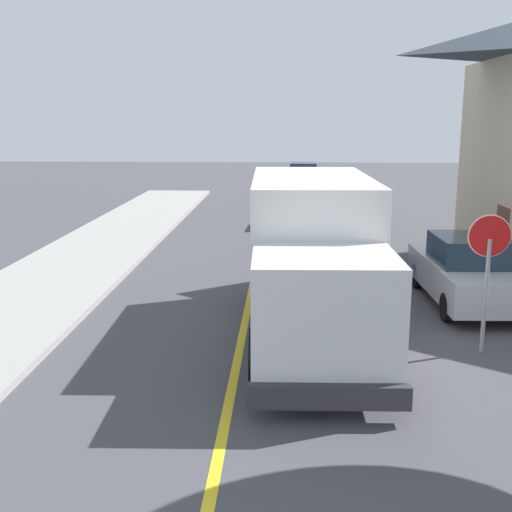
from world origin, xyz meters
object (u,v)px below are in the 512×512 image
object	(u,v)px
box_truck	(313,251)
parked_car_near	(335,243)
parked_car_furthest	(303,177)
parked_car_mid	(305,207)
stop_sign	(488,257)
parked_van_across	(466,272)
parked_car_far	(319,190)

from	to	relation	value
box_truck	parked_car_near	size ratio (longest dim) A/B	1.63
parked_car_furthest	parked_car_near	bearing A→B (deg)	-88.96
box_truck	parked_car_mid	world-z (taller)	box_truck
box_truck	stop_sign	size ratio (longest dim) A/B	2.73
parked_car_near	parked_van_across	world-z (taller)	same
parked_car_furthest	parked_car_far	bearing A→B (deg)	-84.95
parked_car_near	parked_car_mid	distance (m)	7.38
parked_car_mid	parked_van_across	bearing A→B (deg)	-71.84
box_truck	parked_van_across	distance (m)	4.61
parked_van_across	parked_car_near	bearing A→B (deg)	130.09
parked_van_across	stop_sign	xyz separation A→B (m)	(-0.55, -3.21, 1.06)
parked_car_near	parked_car_furthest	size ratio (longest dim) A/B	0.99
parked_car_far	parked_car_furthest	distance (m)	7.02
box_truck	parked_car_far	bearing A→B (deg)	86.62
box_truck	parked_car_mid	size ratio (longest dim) A/B	1.62
parked_car_far	stop_sign	size ratio (longest dim) A/B	1.68
box_truck	stop_sign	world-z (taller)	box_truck
parked_car_far	parked_van_across	size ratio (longest dim) A/B	1.00
parked_car_near	parked_car_mid	world-z (taller)	same
parked_car_near	parked_car_far	bearing A→B (deg)	88.96
parked_car_far	parked_car_mid	bearing A→B (deg)	-98.27
parked_car_near	parked_van_across	size ratio (longest dim) A/B	1.00
parked_car_mid	parked_van_across	xyz separation A→B (m)	(3.54, -10.78, 0.00)
box_truck	parked_car_far	size ratio (longest dim) A/B	1.62
parked_car_furthest	stop_sign	bearing A→B (deg)	-84.32
parked_car_far	box_truck	bearing A→B (deg)	-93.38
parked_car_furthest	parked_car_mid	bearing A→B (deg)	-91.22
parked_car_far	stop_sign	world-z (taller)	stop_sign
parked_car_far	stop_sign	bearing A→B (deg)	-84.10
parked_car_furthest	stop_sign	world-z (taller)	stop_sign
parked_car_far	parked_van_across	bearing A→B (deg)	-81.16
parked_car_furthest	parked_van_across	distance (m)	24.17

